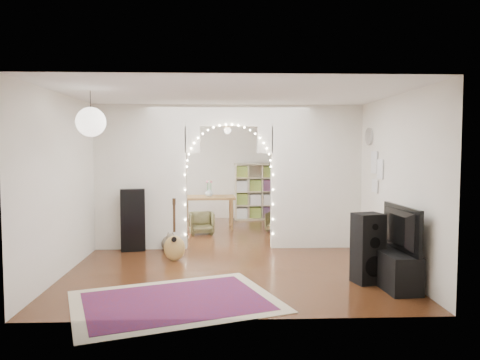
{
  "coord_description": "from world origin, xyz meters",
  "views": [
    {
      "loc": [
        -0.14,
        -8.81,
        1.91
      ],
      "look_at": [
        0.22,
        0.3,
        1.27
      ],
      "focal_mm": 35.0,
      "sensor_mm": 36.0,
      "label": 1
    }
  ],
  "objects_px": {
    "media_console": "(393,269)",
    "dining_chair_right": "(277,222)",
    "dining_table": "(209,199)",
    "dining_chair_left": "(202,223)",
    "floor_speaker": "(368,248)",
    "acoustic_guitar": "(174,238)",
    "bookcase": "(262,191)"
  },
  "relations": [
    {
      "from": "floor_speaker",
      "to": "media_console",
      "type": "relative_size",
      "value": 0.99
    },
    {
      "from": "dining_chair_right",
      "to": "dining_chair_left",
      "type": "bearing_deg",
      "value": -149.89
    },
    {
      "from": "dining_chair_left",
      "to": "dining_chair_right",
      "type": "distance_m",
      "value": 1.72
    },
    {
      "from": "acoustic_guitar",
      "to": "dining_table",
      "type": "relative_size",
      "value": 0.72
    },
    {
      "from": "acoustic_guitar",
      "to": "dining_table",
      "type": "bearing_deg",
      "value": 78.94
    },
    {
      "from": "media_console",
      "to": "dining_chair_left",
      "type": "distance_m",
      "value": 4.88
    },
    {
      "from": "dining_table",
      "to": "dining_chair_right",
      "type": "height_order",
      "value": "dining_table"
    },
    {
      "from": "acoustic_guitar",
      "to": "floor_speaker",
      "type": "bearing_deg",
      "value": -28.18
    },
    {
      "from": "acoustic_guitar",
      "to": "dining_table",
      "type": "distance_m",
      "value": 3.23
    },
    {
      "from": "dining_table",
      "to": "dining_chair_left",
      "type": "bearing_deg",
      "value": -103.44
    },
    {
      "from": "bookcase",
      "to": "dining_chair_left",
      "type": "height_order",
      "value": "bookcase"
    },
    {
      "from": "floor_speaker",
      "to": "dining_chair_left",
      "type": "bearing_deg",
      "value": 107.31
    },
    {
      "from": "media_console",
      "to": "dining_chair_right",
      "type": "distance_m",
      "value": 4.42
    },
    {
      "from": "media_console",
      "to": "dining_chair_right",
      "type": "bearing_deg",
      "value": 100.33
    },
    {
      "from": "dining_chair_right",
      "to": "acoustic_guitar",
      "type": "bearing_deg",
      "value": -106.47
    },
    {
      "from": "dining_table",
      "to": "dining_chair_left",
      "type": "height_order",
      "value": "dining_table"
    },
    {
      "from": "floor_speaker",
      "to": "dining_table",
      "type": "relative_size",
      "value": 0.8
    },
    {
      "from": "dining_table",
      "to": "dining_chair_left",
      "type": "relative_size",
      "value": 2.32
    },
    {
      "from": "dining_chair_left",
      "to": "dining_chair_right",
      "type": "relative_size",
      "value": 1.11
    },
    {
      "from": "acoustic_guitar",
      "to": "bookcase",
      "type": "xyz_separation_m",
      "value": [
        1.87,
        4.51,
        0.35
      ]
    },
    {
      "from": "dining_table",
      "to": "media_console",
      "type": "bearing_deg",
      "value": -64.17
    },
    {
      "from": "acoustic_guitar",
      "to": "dining_chair_right",
      "type": "xyz_separation_m",
      "value": [
        2.05,
        2.68,
        -0.17
      ]
    },
    {
      "from": "bookcase",
      "to": "media_console",
      "type": "bearing_deg",
      "value": -89.94
    },
    {
      "from": "floor_speaker",
      "to": "dining_chair_right",
      "type": "height_order",
      "value": "floor_speaker"
    },
    {
      "from": "dining_chair_right",
      "to": "media_console",
      "type": "bearing_deg",
      "value": -54.81
    },
    {
      "from": "floor_speaker",
      "to": "dining_chair_left",
      "type": "height_order",
      "value": "floor_speaker"
    },
    {
      "from": "floor_speaker",
      "to": "bookcase",
      "type": "distance_m",
      "value": 5.99
    },
    {
      "from": "acoustic_guitar",
      "to": "floor_speaker",
      "type": "distance_m",
      "value": 3.17
    },
    {
      "from": "acoustic_guitar",
      "to": "dining_chair_right",
      "type": "height_order",
      "value": "acoustic_guitar"
    },
    {
      "from": "media_console",
      "to": "dining_chair_left",
      "type": "height_order",
      "value": "media_console"
    },
    {
      "from": "floor_speaker",
      "to": "media_console",
      "type": "bearing_deg",
      "value": -52.26
    },
    {
      "from": "floor_speaker",
      "to": "acoustic_guitar",
      "type": "bearing_deg",
      "value": 138.0
    }
  ]
}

